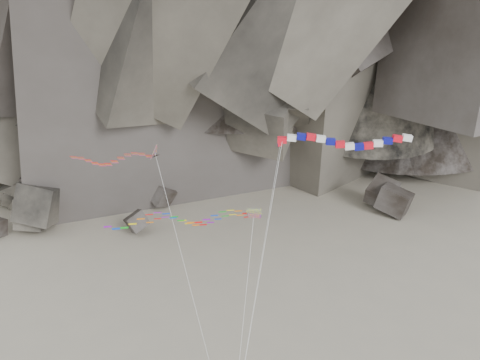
{
  "coord_description": "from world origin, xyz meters",
  "views": [
    {
      "loc": [
        0.61,
        -38.48,
        36.86
      ],
      "look_at": [
        1.89,
        6.0,
        18.69
      ],
      "focal_mm": 35.0,
      "sensor_mm": 36.0,
      "label": 1
    }
  ],
  "objects_px": {
    "banner_kite": "(344,142)",
    "parafoil_kite": "(176,218)",
    "delta_kite": "(109,158)",
    "pennant_kite": "(267,223)"
  },
  "relations": [
    {
      "from": "banner_kite",
      "to": "parafoil_kite",
      "type": "distance_m",
      "value": 16.32
    },
    {
      "from": "delta_kite",
      "to": "parafoil_kite",
      "type": "xyz_separation_m",
      "value": [
        6.92,
        -5.4,
        -3.95
      ]
    },
    {
      "from": "banner_kite",
      "to": "pennant_kite",
      "type": "relative_size",
      "value": 1.12
    },
    {
      "from": "parafoil_kite",
      "to": "pennant_kite",
      "type": "height_order",
      "value": "pennant_kite"
    },
    {
      "from": "banner_kite",
      "to": "parafoil_kite",
      "type": "height_order",
      "value": "banner_kite"
    },
    {
      "from": "banner_kite",
      "to": "pennant_kite",
      "type": "xyz_separation_m",
      "value": [
        -6.12,
        1.41,
        -8.18
      ]
    },
    {
      "from": "banner_kite",
      "to": "parafoil_kite",
      "type": "xyz_separation_m",
      "value": [
        -14.47,
        1.1,
        -7.46
      ]
    },
    {
      "from": "delta_kite",
      "to": "parafoil_kite",
      "type": "distance_m",
      "value": 9.63
    },
    {
      "from": "parafoil_kite",
      "to": "pennant_kite",
      "type": "xyz_separation_m",
      "value": [
        8.35,
        0.31,
        -0.71
      ]
    },
    {
      "from": "banner_kite",
      "to": "pennant_kite",
      "type": "height_order",
      "value": "banner_kite"
    }
  ]
}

